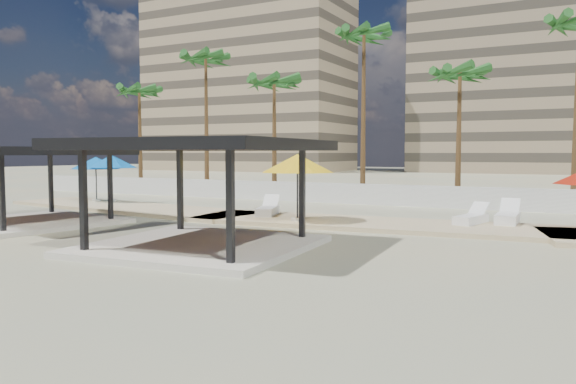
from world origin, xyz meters
name	(u,v)px	position (x,y,z in m)	size (l,w,h in m)	color
ground	(244,248)	(0.00, 0.00, 0.00)	(200.00, 200.00, 0.00)	tan
promenade	(382,223)	(2.00, 7.67, 0.06)	(44.45, 7.97, 0.24)	#C6B284
boundary_wall	(395,195)	(0.00, 16.00, 0.60)	(56.00, 0.30, 1.20)	silver
building_west	(248,81)	(-42.00, 68.00, 15.27)	(34.00, 16.00, 32.40)	#937F60
building_mid	(546,77)	(4.00, 78.00, 14.27)	(38.00, 16.00, 30.40)	#847259
pavilion_central	(200,184)	(-1.11, -0.74, 2.03)	(7.19, 7.19, 3.41)	beige
pavilion_west	(29,179)	(-11.07, 0.81, 1.93)	(7.25, 7.25, 3.23)	beige
umbrella_a	(96,163)	(-15.75, 8.85, 2.41)	(3.66, 3.66, 2.59)	beige
umbrella_b	(298,164)	(-1.03, 5.80, 2.56)	(3.43, 3.43, 2.77)	beige
umbrella_f	(112,162)	(-14.86, 9.20, 2.50)	(3.93, 3.93, 2.69)	beige
lounger_a	(268,210)	(-3.30, 7.28, 0.39)	(1.42, 2.38, 0.86)	white
lounger_b	(471,219)	(5.50, 8.32, 0.37)	(1.15, 2.22, 0.80)	white
lounger_c	(508,217)	(6.76, 9.26, 0.40)	(0.84, 2.44, 0.92)	white
palm_a	(139,95)	(-21.00, 18.30, 7.43)	(3.00, 3.00, 8.55)	brown
palm_b	(206,64)	(-15.00, 18.70, 9.38)	(3.00, 3.00, 10.64)	brown
palm_c	(274,87)	(-9.00, 18.10, 7.38)	(3.00, 3.00, 8.50)	brown
palm_d	(364,42)	(-3.00, 18.90, 9.92)	(3.00, 3.00, 11.21)	brown
palm_e	(460,79)	(3.00, 18.40, 7.22)	(3.00, 3.00, 8.33)	brown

